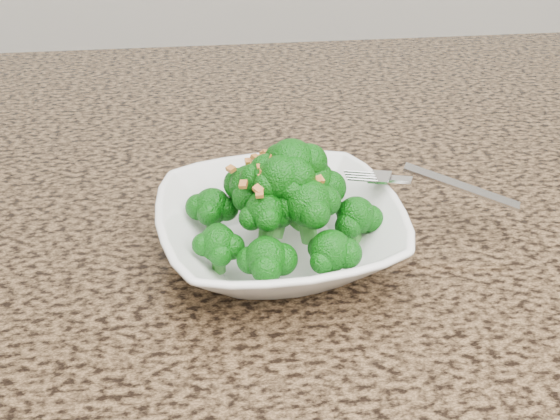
{
  "coord_description": "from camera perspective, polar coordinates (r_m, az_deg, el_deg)",
  "views": [
    {
      "loc": [
        -0.1,
        -0.32,
        1.27
      ],
      "look_at": [
        -0.04,
        0.21,
        0.95
      ],
      "focal_mm": 45.0,
      "sensor_mm": 36.0,
      "label": 1
    }
  ],
  "objects": [
    {
      "name": "broccoli_pile",
      "position": [
        0.6,
        0.0,
        3.22
      ],
      "size": [
        0.19,
        0.19,
        0.07
      ],
      "primitive_type": null,
      "color": "#0B5F0A",
      "rests_on": "bowl"
    },
    {
      "name": "fork",
      "position": [
        0.66,
        10.07,
        2.48
      ],
      "size": [
        0.18,
        0.11,
        0.01
      ],
      "primitive_type": null,
      "rotation": [
        0.0,
        0.0,
        -0.45
      ],
      "color": "silver",
      "rests_on": "bowl"
    },
    {
      "name": "granite_counter",
      "position": [
        0.74,
        2.49,
        -0.37
      ],
      "size": [
        1.64,
        1.04,
        0.03
      ],
      "primitive_type": "cube",
      "color": "brown",
      "rests_on": "cabinet"
    },
    {
      "name": "bowl",
      "position": [
        0.63,
        0.0,
        -1.78
      ],
      "size": [
        0.24,
        0.24,
        0.05
      ],
      "primitive_type": "imported",
      "rotation": [
        0.0,
        0.0,
        0.11
      ],
      "color": "white",
      "rests_on": "granite_counter"
    },
    {
      "name": "garlic_topping",
      "position": [
        0.58,
        0.0,
        6.57
      ],
      "size": [
        0.12,
        0.12,
        0.01
      ],
      "primitive_type": null,
      "color": "#C0752E",
      "rests_on": "broccoli_pile"
    }
  ]
}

